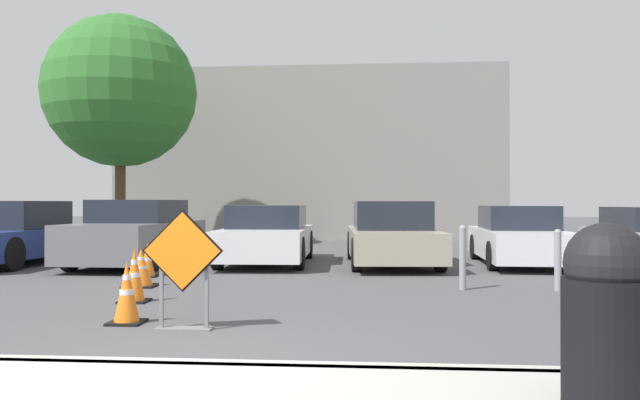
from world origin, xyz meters
name	(u,v)px	position (x,y,z in m)	size (l,w,h in m)	color
ground_plane	(304,261)	(0.00, 10.00, 0.00)	(96.00, 96.00, 0.00)	#4C4C4F
curb_lip	(173,370)	(0.00, 0.00, 0.07)	(22.24, 0.20, 0.14)	#ADAAA3
road_closed_sign	(183,264)	(-0.49, 1.86, 0.74)	(0.91, 0.20, 1.34)	black
traffic_cone_nearest	(127,293)	(-1.26, 2.18, 0.36)	(0.39, 0.39, 0.74)	black
traffic_cone_second	(134,275)	(-1.76, 3.72, 0.38)	(0.39, 0.39, 0.78)	black
traffic_cone_third	(141,268)	(-2.27, 5.32, 0.31)	(0.53, 0.53, 0.64)	black
traffic_cone_fourth	(147,260)	(-2.65, 6.67, 0.32)	(0.39, 0.39, 0.66)	black
parked_car_nearest	(15,235)	(-6.56, 8.83, 0.67)	(1.92, 4.62, 1.45)	navy
parked_car_second	(137,234)	(-3.69, 8.85, 0.69)	(2.02, 4.46, 1.48)	slate
parked_car_third	(267,236)	(-0.81, 9.48, 0.64)	(2.04, 4.52, 1.35)	silver
parked_car_fourth	(392,235)	(2.07, 9.35, 0.67)	(2.15, 4.61, 1.44)	#A39984
parked_car_fifth	(518,237)	(4.95, 9.61, 0.62)	(1.87, 4.29, 1.34)	silver
trash_bin	(607,313)	(3.06, -0.87, 0.72)	(0.54, 0.54, 1.15)	black
bollard_nearest	(463,256)	(3.08, 5.36, 0.55)	(0.12, 0.12, 1.05)	gray
bollard_second	(558,258)	(4.59, 5.36, 0.52)	(0.12, 0.12, 0.99)	gray
building_facade_backdrop	(312,157)	(-0.82, 20.85, 3.30)	(15.01, 5.00, 6.59)	gray
street_tree_behind_lot	(120,92)	(-6.15, 13.86, 4.86)	(4.68, 4.68, 7.21)	#513823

